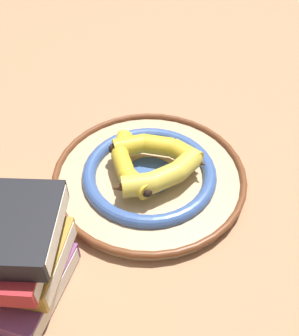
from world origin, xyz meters
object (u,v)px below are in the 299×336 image
(banana_b, at_px, (161,176))
(banana_a, at_px, (127,163))
(decorative_bowl, at_px, (150,176))
(banana_c, at_px, (159,148))

(banana_b, bearing_deg, banana_a, 119.25)
(banana_a, height_order, banana_b, banana_b)
(decorative_bowl, xyz_separation_m, banana_b, (0.01, 0.04, 0.04))
(banana_b, xyz_separation_m, banana_c, (-0.04, -0.06, -0.00))
(decorative_bowl, bearing_deg, banana_b, 81.95)
(decorative_bowl, distance_m, banana_c, 0.06)
(decorative_bowl, height_order, banana_c, banana_c)
(banana_b, bearing_deg, banana_c, 61.56)
(banana_b, relative_size, banana_c, 1.17)
(banana_c, bearing_deg, banana_b, 103.63)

